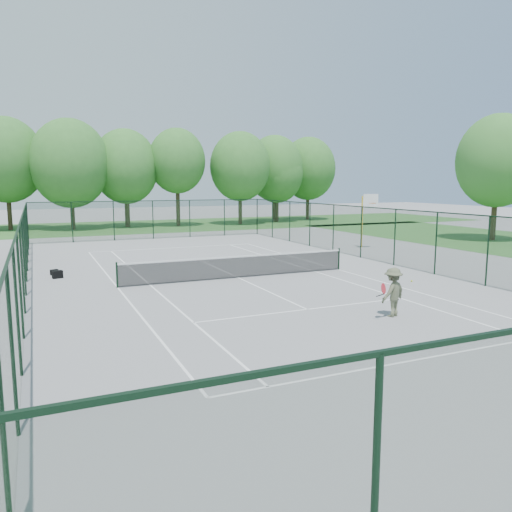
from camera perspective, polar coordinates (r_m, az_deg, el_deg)
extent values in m
plane|color=gray|center=(23.23, -2.01, -2.52)|extent=(140.00, 140.00, 0.00)
cube|color=#38702E|center=(52.05, -14.48, 3.27)|extent=(80.00, 16.00, 0.01)
cube|color=white|center=(34.40, -9.44, 0.93)|extent=(10.97, 0.08, 0.01)
cube|color=white|center=(13.33, 17.88, -11.22)|extent=(10.97, 0.08, 0.01)
cube|color=white|center=(29.18, -6.72, -0.33)|extent=(8.23, 0.08, 0.01)
cube|color=white|center=(17.59, 5.86, -6.09)|extent=(8.23, 0.08, 0.01)
cube|color=white|center=(25.75, 9.39, -1.54)|extent=(0.08, 23.77, 0.01)
cube|color=white|center=(21.82, -15.51, -3.52)|extent=(0.08, 23.77, 0.01)
cube|color=white|center=(25.03, 6.77, -1.77)|extent=(0.08, 23.77, 0.01)
cube|color=white|center=(22.05, -11.99, -3.27)|extent=(0.08, 23.77, 0.01)
cube|color=white|center=(23.23, -2.01, -2.51)|extent=(0.08, 12.80, 0.01)
cylinder|color=black|center=(21.71, -15.61, -2.11)|extent=(0.08, 0.08, 1.10)
cylinder|color=black|center=(25.67, 9.45, -0.34)|extent=(0.08, 0.08, 1.10)
cube|color=black|center=(23.14, -2.01, -1.30)|extent=(11.00, 0.02, 0.96)
cube|color=white|center=(23.06, -2.02, -0.08)|extent=(11.00, 0.05, 0.07)
cube|color=#17321C|center=(40.18, -11.69, 4.07)|extent=(18.00, 0.02, 3.00)
cube|color=#17321C|center=(27.62, 15.58, 2.06)|extent=(0.02, 36.00, 3.00)
cube|color=#17321C|center=(21.36, -25.03, -0.18)|extent=(0.02, 36.00, 3.00)
cube|color=black|center=(40.10, -11.76, 6.21)|extent=(18.00, 0.05, 0.05)
cube|color=black|center=(27.50, 15.70, 5.17)|extent=(0.05, 36.00, 0.05)
cube|color=black|center=(21.21, -25.28, 3.83)|extent=(0.05, 36.00, 0.05)
cylinder|color=#423321|center=(51.91, -14.57, 5.57)|extent=(0.40, 0.40, 4.20)
ellipsoid|color=#408334|center=(51.89, -14.73, 9.87)|extent=(6.40, 6.40, 7.40)
cylinder|color=#423321|center=(57.00, 2.10, 6.06)|extent=(0.40, 0.40, 4.20)
ellipsoid|color=#408334|center=(56.97, 2.12, 9.98)|extent=(6.40, 6.40, 7.40)
cylinder|color=yellow|center=(34.94, 12.00, 3.86)|extent=(0.12, 0.12, 3.50)
cube|color=yellow|center=(34.49, 12.53, 6.45)|extent=(0.08, 0.90, 0.08)
cube|color=white|center=(34.14, 12.97, 6.16)|extent=(1.20, 0.05, 0.90)
torus|color=#C3580E|center=(33.96, 13.19, 5.89)|extent=(0.48, 0.48, 0.02)
cylinder|color=#423321|center=(42.48, 25.56, 4.48)|extent=(0.40, 0.40, 4.22)
ellipsoid|color=#408334|center=(42.45, 25.89, 9.76)|extent=(6.03, 6.03, 7.04)
cube|color=black|center=(24.87, -21.74, -1.97)|extent=(0.50, 0.37, 0.36)
cube|color=black|center=(25.82, -22.06, -1.73)|extent=(0.40, 0.33, 0.27)
imported|color=#565B42|center=(17.07, 15.38, -4.00)|extent=(1.19, 0.90, 1.63)
sphere|color=#B2C822|center=(18.04, 17.37, -2.75)|extent=(0.07, 0.07, 0.07)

